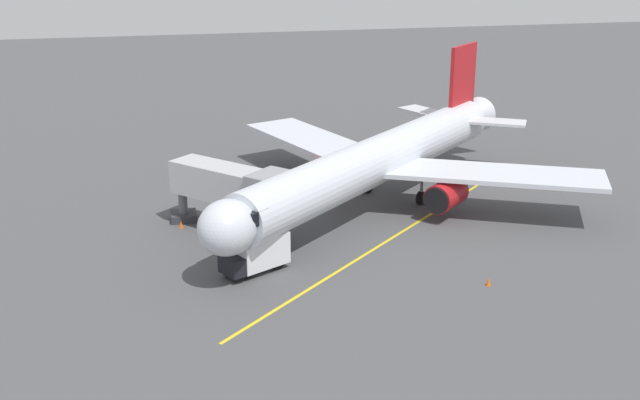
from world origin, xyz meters
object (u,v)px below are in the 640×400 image
airplane (378,161)px  safety_cone_nose_left (181,225)px  jet_bridge (237,188)px  ground_crew_marshaller (257,246)px  safety_cone_nose_right (488,282)px  box_truck_near_nose (255,253)px

airplane → safety_cone_nose_left: airplane is taller
jet_bridge → ground_crew_marshaller: (-0.74, 4.56, -2.88)m
airplane → safety_cone_nose_right: (-2.79, 15.95, -3.73)m
box_truck_near_nose → safety_cone_nose_right: size_ratio=9.04×
airplane → safety_cone_nose_left: 16.53m
airplane → jet_bridge: bearing=17.4°
ground_crew_marshaller → box_truck_near_nose: size_ratio=0.34×
box_truck_near_nose → airplane: bearing=-137.5°
safety_cone_nose_right → jet_bridge: bearing=-39.7°
airplane → ground_crew_marshaller: (11.19, 8.29, -3.12)m
box_truck_near_nose → safety_cone_nose_right: box_truck_near_nose is taller
safety_cone_nose_left → box_truck_near_nose: bearing=115.7°
jet_bridge → ground_crew_marshaller: size_ratio=5.68×
box_truck_near_nose → safety_cone_nose_right: bearing=159.7°
airplane → safety_cone_nose_right: airplane is taller
jet_bridge → ground_crew_marshaller: bearing=99.2°
jet_bridge → box_truck_near_nose: 7.30m
airplane → box_truck_near_nose: airplane is taller
ground_crew_marshaller → safety_cone_nose_right: 15.95m
airplane → ground_crew_marshaller: bearing=36.6°
jet_bridge → safety_cone_nose_left: jet_bridge is taller
ground_crew_marshaller → safety_cone_nose_left: 8.52m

